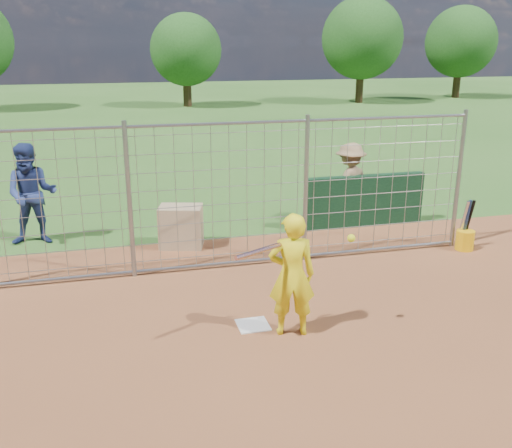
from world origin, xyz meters
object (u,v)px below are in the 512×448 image
object	(u,v)px
bucket_with_bats	(465,237)
equipment_bin	(181,227)
bystander_c	(350,184)
bystander_a	(32,194)
batter	(292,275)

from	to	relation	value
bucket_with_bats	equipment_bin	bearing A→B (deg)	163.77
bystander_c	bystander_a	bearing A→B (deg)	-26.46
bystander_c	bucket_with_bats	xyz separation A→B (m)	(1.47, -2.10, -0.63)
bystander_c	bucket_with_bats	distance (m)	2.64
bystander_a	bucket_with_bats	xyz separation A→B (m)	(7.86, -2.40, -0.74)
bystander_c	batter	bearing A→B (deg)	34.50
batter	bystander_c	xyz separation A→B (m)	(2.70, 4.38, 0.03)
equipment_bin	bystander_c	bearing A→B (deg)	24.37
bystander_c	equipment_bin	size ratio (longest dim) A/B	2.18
bystander_a	bystander_c	bearing A→B (deg)	1.73
equipment_bin	bucket_with_bats	bearing A→B (deg)	-1.14
batter	bystander_c	distance (m)	5.15
bystander_a	bucket_with_bats	distance (m)	8.25
bucket_with_bats	bystander_c	bearing A→B (deg)	124.91
equipment_bin	batter	bearing A→B (deg)	-60.27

